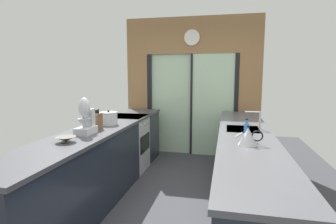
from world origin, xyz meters
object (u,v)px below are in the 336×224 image
(oven_range, at_px, (128,143))
(soap_bottle, at_px, (246,131))
(stand_mixer, at_px, (86,120))
(stock_pot, at_px, (109,118))
(knife_block, at_px, (97,121))
(kettle, at_px, (248,136))
(mixing_bowl, at_px, (66,139))

(oven_range, height_order, soap_bottle, soap_bottle)
(oven_range, distance_m, stand_mixer, 1.52)
(oven_range, xyz_separation_m, stock_pot, (0.02, -0.78, 0.55))
(knife_block, relative_size, stand_mixer, 0.61)
(soap_bottle, bearing_deg, stand_mixer, -176.98)
(knife_block, distance_m, kettle, 1.83)
(oven_range, relative_size, stand_mixer, 2.19)
(stock_pot, bearing_deg, knife_block, -90.00)
(oven_range, xyz_separation_m, mixing_bowl, (0.02, -1.79, 0.50))
(oven_range, height_order, kettle, kettle)
(oven_range, xyz_separation_m, kettle, (1.80, -1.50, 0.55))
(stand_mixer, distance_m, kettle, 1.79)
(knife_block, xyz_separation_m, kettle, (1.78, -0.40, -0.02))
(mixing_bowl, xyz_separation_m, knife_block, (0.00, 0.68, 0.07))
(mixing_bowl, distance_m, stand_mixer, 0.42)
(kettle, bearing_deg, soap_bottle, 90.50)
(oven_range, bearing_deg, kettle, -39.84)
(stock_pot, distance_m, kettle, 1.92)
(stock_pot, height_order, kettle, same)
(mixing_bowl, xyz_separation_m, stock_pot, (-0.00, 1.01, 0.05))
(stock_pot, relative_size, kettle, 0.92)
(mixing_bowl, bearing_deg, soap_bottle, 15.49)
(knife_block, height_order, stock_pot, knife_block)
(kettle, relative_size, soap_bottle, 1.16)
(stock_pot, bearing_deg, kettle, -22.16)
(oven_range, xyz_separation_m, soap_bottle, (1.80, -1.29, 0.56))
(stand_mixer, bearing_deg, mixing_bowl, -90.00)
(kettle, xyz_separation_m, soap_bottle, (-0.00, 0.21, 0.01))
(kettle, distance_m, soap_bottle, 0.21)
(mixing_bowl, distance_m, stock_pot, 1.01)
(stock_pot, bearing_deg, mixing_bowl, -90.00)
(mixing_bowl, height_order, stock_pot, stock_pot)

